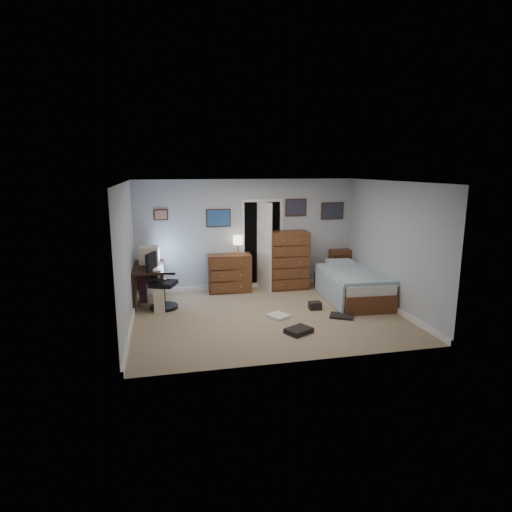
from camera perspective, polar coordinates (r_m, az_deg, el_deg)
The scene contains 15 objects.
floor at distance 8.18m, azimuth 1.57°, elevation -8.01°, with size 5.00×4.00×0.02m, color tan.
computer_desk at distance 9.08m, azimuth -14.72°, elevation -2.40°, with size 0.62×1.34×0.77m.
crt_monitor at distance 9.14m, azimuth -14.08°, elevation 0.10°, with size 0.40×0.37×0.37m.
keyboard at distance 8.69m, azimuth -13.07°, elevation -1.66°, with size 0.15×0.41×0.02m, color beige.
pc_tower at distance 8.64m, azimuth -12.77°, elevation -5.53°, with size 0.22×0.43×0.46m.
office_chair at distance 8.66m, azimuth -12.63°, elevation -4.09°, with size 0.70×0.70×1.12m.
media_stack at distance 9.15m, azimuth -14.82°, elevation -3.77°, with size 0.15×0.15×0.74m, color maroon.
low_dresser at distance 9.64m, azimuth -3.55°, elevation -2.27°, with size 0.96×0.48×0.85m, color brown.
table_lamp at distance 9.52m, azimuth -2.42°, elevation 2.05°, with size 0.23×0.23×0.41m.
doorway at distance 10.14m, azimuth 0.42°, elevation 1.79°, with size 0.96×1.12×2.05m.
tall_dresser at distance 9.85m, azimuth 4.24°, elevation -0.54°, with size 0.90×0.53×1.33m, color brown.
headboard_bookcase at distance 10.54m, azimuth 12.18°, elevation -1.20°, with size 0.93×0.26×0.84m.
bed at distance 9.30m, azimuth 12.59°, elevation -3.71°, with size 1.23×2.14×0.68m.
wall_posters at distance 9.81m, azimuth 2.08°, elevation 5.83°, with size 4.38×0.04×0.60m.
floor_clutter at distance 7.94m, azimuth 6.77°, elevation -8.30°, with size 1.65×1.46×0.15m.
Camera 1 is at (-1.86, -7.47, 2.74)m, focal length 30.00 mm.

